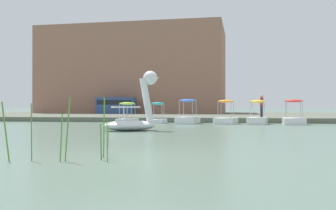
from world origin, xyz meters
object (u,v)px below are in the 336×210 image
Objects in this scene: pedal_boat_yellow at (257,118)px; parked_van at (116,105)px; pedal_boat_red at (294,117)px; pedal_boat_blue at (188,116)px; swan_boat at (135,115)px; pedal_boat_lime at (127,116)px; pedal_boat_orange at (226,117)px; pedal_boat_teal at (158,117)px; person_on_path at (262,106)px.

pedal_boat_yellow is 0.54× the size of parked_van.
pedal_boat_red is at bearing -0.65° from pedal_boat_yellow.
pedal_boat_blue is at bearing -57.64° from parked_van.
swan_boat is at bearing -138.57° from pedal_boat_red.
pedal_boat_lime is 0.43× the size of parked_van.
pedal_boat_orange is 4.79m from pedal_boat_teal.
pedal_boat_teal is at bearing 10.17° from pedal_boat_lime.
pedal_boat_teal is (-2.18, 0.31, -0.07)m from pedal_boat_blue.
pedal_boat_orange is at bearing 178.32° from pedal_boat_red.
pedal_boat_teal is 0.41× the size of parked_van.
pedal_boat_teal is (-0.35, 8.22, -0.36)m from swan_boat.
pedal_boat_red is at bearing -0.72° from pedal_boat_blue.
parked_van is (-7.92, 23.29, 0.57)m from swan_boat.
pedal_boat_yellow is 2.10m from pedal_boat_orange.
pedal_boat_orange is at bearing -3.24° from pedal_boat_teal.
swan_boat is 1.21× the size of pedal_boat_orange.
pedal_boat_yellow is 0.97× the size of pedal_boat_orange.
pedal_boat_orange is (-2.09, 0.10, 0.01)m from pedal_boat_yellow.
pedal_boat_orange reaches higher than pedal_boat_yellow.
parked_van is (-9.75, 15.38, 0.86)m from pedal_boat_blue.
swan_boat reaches higher than pedal_boat_lime.
pedal_boat_red is 1.21× the size of pedal_boat_teal.
pedal_boat_red is at bearing -2.49° from pedal_boat_teal.
pedal_boat_orange is (-4.43, 0.13, -0.02)m from pedal_boat_red.
pedal_boat_red is 0.93× the size of pedal_boat_yellow.
pedal_boat_red is 0.88× the size of pedal_boat_blue.
swan_boat is at bearing -122.96° from person_on_path.
parked_van reaches higher than pedal_boat_teal.
swan_boat is 10.21m from pedal_boat_yellow.
pedal_boat_teal is at bearing -63.32° from parked_van.
pedal_boat_teal is at bearing 176.89° from pedal_boat_yellow.
pedal_boat_teal is at bearing 92.43° from swan_boat.
pedal_boat_yellow is (-2.34, 0.03, -0.04)m from pedal_boat_red.
swan_boat is 9.11m from pedal_boat_orange.
pedal_boat_blue is at bearing 76.99° from swan_boat.
pedal_boat_red is at bearing -0.10° from pedal_boat_lime.
pedal_boat_yellow is 1.30× the size of pedal_boat_teal.
person_on_path is 0.39× the size of parked_van.
pedal_boat_teal is 2.15m from pedal_boat_lime.
swan_boat reaches higher than parked_van.
pedal_boat_yellow is at bearing -0.76° from pedal_boat_blue.
parked_van reaches higher than pedal_boat_blue.
swan_boat is 8.24m from pedal_boat_teal.
pedal_boat_yellow is at bearing -2.82° from pedal_boat_orange.
pedal_boat_yellow is 3.23m from person_on_path.
pedal_boat_red is at bearing -1.68° from pedal_boat_orange.
pedal_boat_blue reaches higher than pedal_boat_lime.
pedal_boat_orange is at bearing 177.18° from pedal_boat_yellow.
pedal_boat_lime is at bearing 179.90° from pedal_boat_red.
swan_boat is 0.68× the size of parked_van.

